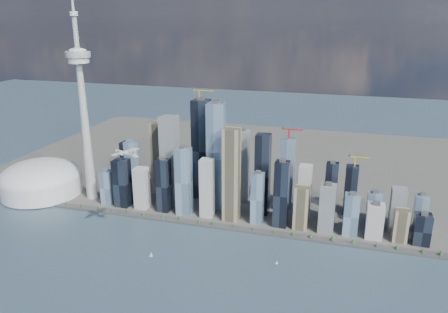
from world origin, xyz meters
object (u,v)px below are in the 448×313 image
(dome_stadium, at_px, (41,180))
(sailboat_east, at_px, (277,263))
(sailboat_west, at_px, (151,255))
(needle_tower, at_px, (83,106))
(airplane, at_px, (126,153))

(dome_stadium, relative_size, sailboat_east, 24.48)
(sailboat_west, height_order, sailboat_east, sailboat_west)
(needle_tower, bearing_deg, dome_stadium, -175.91)
(airplane, height_order, sailboat_east, airplane)
(dome_stadium, relative_size, airplane, 3.09)
(needle_tower, xyz_separation_m, airplane, (203.37, -175.69, -44.36))
(sailboat_west, distance_m, sailboat_east, 239.64)
(airplane, relative_size, sailboat_west, 6.21)
(dome_stadium, xyz_separation_m, sailboat_east, (637.12, -161.20, -36.82))
(dome_stadium, distance_m, sailboat_west, 450.67)
(sailboat_west, bearing_deg, airplane, 135.38)
(airplane, bearing_deg, needle_tower, 160.85)
(needle_tower, relative_size, sailboat_west, 52.79)
(airplane, xyz_separation_m, sailboat_east, (293.75, 4.50, -188.86))
(needle_tower, xyz_separation_m, dome_stadium, (-140.00, -10.00, -196.40))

